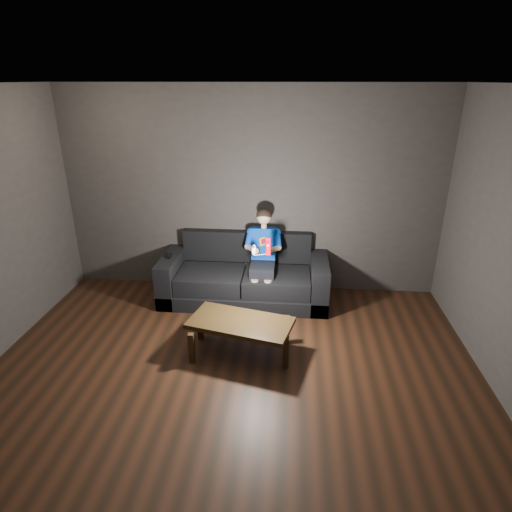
# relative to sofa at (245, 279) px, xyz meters

# --- Properties ---
(floor) EXTENTS (5.00, 5.00, 0.00)m
(floor) POSITION_rel_sofa_xyz_m (0.05, -2.14, -0.27)
(floor) COLOR black
(floor) RESTS_ON ground
(back_wall) EXTENTS (5.00, 0.04, 2.70)m
(back_wall) POSITION_rel_sofa_xyz_m (0.05, 0.36, 1.08)
(back_wall) COLOR #332F2D
(back_wall) RESTS_ON ground
(ceiling) EXTENTS (5.00, 5.00, 0.02)m
(ceiling) POSITION_rel_sofa_xyz_m (0.05, -2.14, 2.43)
(ceiling) COLOR silver
(ceiling) RESTS_ON back_wall
(sofa) EXTENTS (2.17, 0.94, 0.84)m
(sofa) POSITION_rel_sofa_xyz_m (0.00, 0.00, 0.00)
(sofa) COLOR black
(sofa) RESTS_ON floor
(child) EXTENTS (0.46, 0.57, 1.14)m
(child) POSITION_rel_sofa_xyz_m (0.25, -0.06, 0.45)
(child) COLOR black
(child) RESTS_ON sofa
(wii_remote_red) EXTENTS (0.06, 0.08, 0.21)m
(wii_remote_red) POSITION_rel_sofa_xyz_m (0.33, -0.50, 0.66)
(wii_remote_red) COLOR red
(wii_remote_red) RESTS_ON child
(nunchuk_white) EXTENTS (0.05, 0.08, 0.14)m
(nunchuk_white) POSITION_rel_sofa_xyz_m (0.17, -0.49, 0.61)
(nunchuk_white) COLOR white
(nunchuk_white) RESTS_ON child
(wii_remote_black) EXTENTS (0.06, 0.17, 0.03)m
(wii_remote_black) POSITION_rel_sofa_xyz_m (-0.98, -0.08, 0.33)
(wii_remote_black) COLOR black
(wii_remote_black) RESTS_ON sofa
(coffee_table) EXTENTS (1.16, 0.78, 0.39)m
(coffee_table) POSITION_rel_sofa_xyz_m (0.10, -1.26, 0.06)
(coffee_table) COLOR black
(coffee_table) RESTS_ON floor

